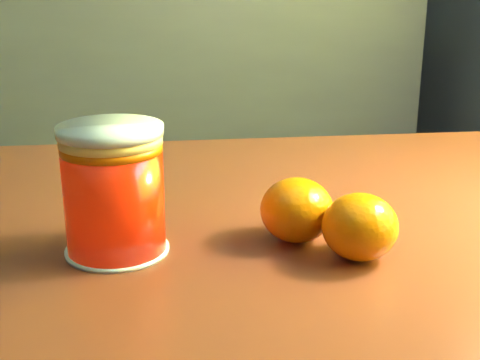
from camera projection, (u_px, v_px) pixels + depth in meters
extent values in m
cube|color=brown|center=(331.00, 247.00, 0.63)|extent=(1.01, 0.74, 0.04)
cylinder|color=red|center=(114.00, 199.00, 0.56)|extent=(0.08, 0.08, 0.10)
cylinder|color=#FFCD68|center=(111.00, 139.00, 0.55)|extent=(0.09, 0.09, 0.01)
cylinder|color=silver|center=(110.00, 131.00, 0.54)|extent=(0.09, 0.09, 0.01)
ellipsoid|color=#DE6904|center=(360.00, 227.00, 0.56)|extent=(0.08, 0.08, 0.06)
ellipsoid|color=#DE6904|center=(297.00, 210.00, 0.59)|extent=(0.08, 0.08, 0.06)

